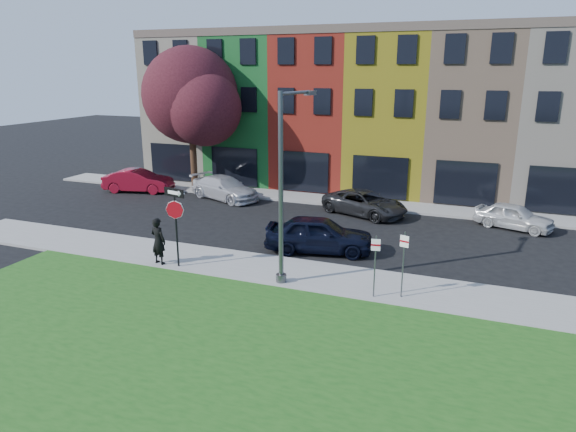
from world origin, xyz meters
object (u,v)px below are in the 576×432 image
at_px(man, 158,241).
at_px(sedan_near, 319,234).
at_px(street_lamp, 284,189).
at_px(stop_sign, 175,212).

height_order(man, sedan_near, man).
xyz_separation_m(man, street_lamp, (5.49, 0.27, 2.59)).
bearing_deg(sedan_near, man, 114.41).
distance_m(man, street_lamp, 6.07).
height_order(sedan_near, street_lamp, street_lamp).
bearing_deg(sedan_near, street_lamp, 166.01).
bearing_deg(stop_sign, man, -166.22).
height_order(man, street_lamp, street_lamp).
bearing_deg(street_lamp, man, -166.72).
distance_m(sedan_near, street_lamp, 4.78).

